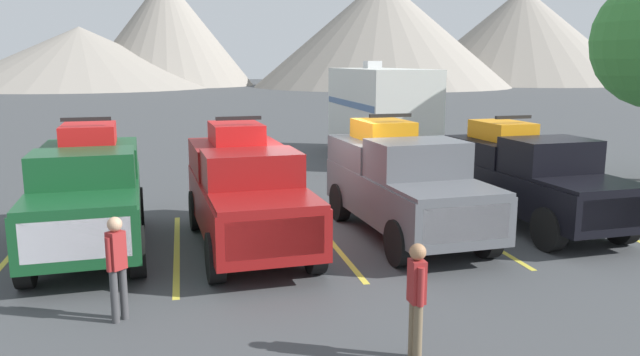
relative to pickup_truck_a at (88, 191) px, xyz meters
The scene contains 14 objects.
ground_plane 5.15m from the pickup_truck_a, ahead, with size 240.00×240.00×0.00m, color #3F4244.
pickup_truck_a is the anchor object (origin of this frame).
pickup_truck_b 3.20m from the pickup_truck_a, ahead, with size 2.38×5.45×2.67m.
pickup_truck_c 6.67m from the pickup_truck_a, ahead, with size 2.44×5.40×2.65m.
pickup_truck_d 9.94m from the pickup_truck_a, ahead, with size 2.38×5.49×2.53m.
lot_stripe_a 2.02m from the pickup_truck_a, 162.79° to the right, with size 0.12×5.50×0.01m, color gold.
lot_stripe_b 2.16m from the pickup_truck_a, 15.51° to the right, with size 0.12×5.50×0.01m, color gold.
lot_stripe_c 5.15m from the pickup_truck_a, ahead, with size 0.12×5.50×0.01m, color gold.
lot_stripe_d 8.34m from the pickup_truck_a, ahead, with size 0.12×5.50×0.01m, color gold.
lot_stripe_e 11.57m from the pickup_truck_a, ahead, with size 0.12×5.50×0.01m, color gold.
camper_trailer_a 14.25m from the pickup_truck_a, 47.34° to the left, with size 2.58×8.11×3.85m.
person_a 3.99m from the pickup_truck_a, 76.78° to the right, with size 0.30×0.30×1.61m.
person_b 7.69m from the pickup_truck_a, 51.54° to the right, with size 0.22×0.35×1.58m.
mountain_ridge 85.36m from the pickup_truck_a, 80.34° to the left, with size 147.82×46.80×17.04m.
Camera 1 is at (-3.04, -13.51, 3.84)m, focal length 34.55 mm.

